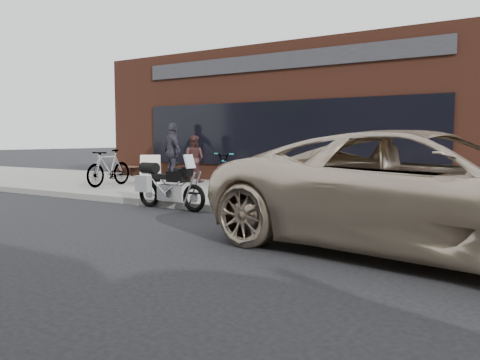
{
  "coord_description": "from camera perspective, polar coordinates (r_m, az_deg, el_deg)",
  "views": [
    {
      "loc": [
        4.6,
        -3.95,
        1.53
      ],
      "look_at": [
        0.52,
        2.7,
        0.85
      ],
      "focal_mm": 35.0,
      "sensor_mm": 36.0,
      "label": 1
    }
  ],
  "objects": [
    {
      "name": "sandwich_sign",
      "position": [
        13.95,
        -10.85,
        1.13
      ],
      "size": [
        0.78,
        0.77,
        0.93
      ],
      "rotation": [
        0.0,
        0.0,
        0.61
      ],
      "color": "silver",
      "rests_on": "near_sidewalk"
    },
    {
      "name": "bicycle_rear",
      "position": [
        14.31,
        -15.7,
        1.43
      ],
      "size": [
        0.65,
        1.83,
        1.08
      ],
      "primitive_type": "imported",
      "rotation": [
        0.0,
        0.0,
        0.08
      ],
      "color": "gray",
      "rests_on": "near_sidewalk"
    },
    {
      "name": "motorcycle",
      "position": [
        10.38,
        -9.06,
        -0.63
      ],
      "size": [
        1.93,
        0.62,
        1.22
      ],
      "rotation": [
        0.0,
        0.0,
        -0.06
      ],
      "color": "black",
      "rests_on": "ground"
    },
    {
      "name": "bicycle_front",
      "position": [
        13.36,
        -0.65,
        1.22
      ],
      "size": [
        0.81,
        1.96,
        1.0
      ],
      "primitive_type": "imported",
      "rotation": [
        0.0,
        0.0,
        -0.08
      ],
      "color": "gray",
      "rests_on": "near_sidewalk"
    },
    {
      "name": "near_sidewalk",
      "position": [
        11.97,
        8.7,
        -2.05
      ],
      "size": [
        44.0,
        6.0,
        0.15
      ],
      "primitive_type": "cube",
      "color": "gray",
      "rests_on": "ground"
    },
    {
      "name": "ground",
      "position": [
        6.25,
        -17.47,
        -9.42
      ],
      "size": [
        120.0,
        120.0,
        0.0
      ],
      "primitive_type": "plane",
      "color": "black",
      "rests_on": "ground"
    },
    {
      "name": "cafe_table",
      "position": [
        17.95,
        -13.08,
        1.57
      ],
      "size": [
        0.66,
        0.66,
        0.38
      ],
      "color": "black",
      "rests_on": "near_sidewalk"
    },
    {
      "name": "cafe_patron_right",
      "position": [
        15.8,
        -8.21,
        3.43
      ],
      "size": [
        1.22,
        0.92,
        1.93
      ],
      "primitive_type": "imported",
      "rotation": [
        0.0,
        0.0,
        2.69
      ],
      "color": "#363442",
      "rests_on": "near_sidewalk"
    },
    {
      "name": "minivan",
      "position": [
        6.68,
        21.9,
        -1.4
      ],
      "size": [
        6.3,
        3.57,
        1.66
      ],
      "primitive_type": "imported",
      "rotation": [
        0.0,
        0.0,
        1.43
      ],
      "color": "#C6B39A",
      "rests_on": "ground"
    },
    {
      "name": "storefront",
      "position": [
        19.13,
        11.41,
        7.05
      ],
      "size": [
        14.0,
        10.07,
        4.5
      ],
      "color": "#56291B",
      "rests_on": "ground"
    },
    {
      "name": "cafe_patron_left",
      "position": [
        15.05,
        -5.69,
        2.58
      ],
      "size": [
        0.86,
        0.75,
        1.51
      ],
      "primitive_type": "imported",
      "rotation": [
        0.0,
        0.0,
        3.42
      ],
      "color": "#422523",
      "rests_on": "near_sidewalk"
    }
  ]
}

